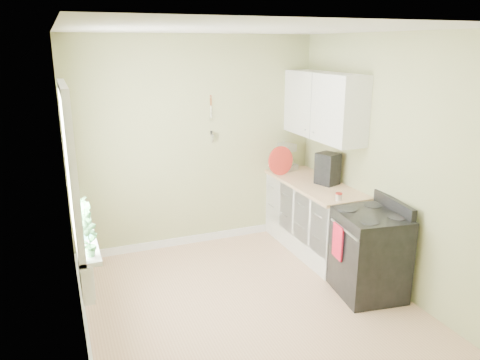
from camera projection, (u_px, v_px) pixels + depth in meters
name	position (u px, v px, depth m)	size (l,w,h in m)	color
floor	(251.00, 309.00, 4.75)	(3.20, 3.60, 0.02)	tan
ceiling	(253.00, 28.00, 3.99)	(3.20, 3.60, 0.02)	white
wall_back	(196.00, 144.00, 5.99)	(3.20, 0.02, 2.70)	tan
wall_left	(70.00, 201.00, 3.80)	(0.02, 3.60, 2.70)	tan
wall_right	(391.00, 164.00, 4.95)	(0.02, 3.60, 2.70)	tan
base_cabinets	(314.00, 218.00, 5.99)	(0.60, 1.60, 0.87)	white
countertop	(315.00, 184.00, 5.85)	(0.64, 1.60, 0.04)	#E8BB8E
upper_cabinets	(323.00, 106.00, 5.72)	(0.35, 1.40, 0.80)	white
window	(69.00, 168.00, 4.02)	(0.06, 1.14, 1.44)	white
window_sill	(85.00, 239.00, 4.23)	(0.18, 1.14, 0.04)	white
radiator	(86.00, 275.00, 4.27)	(0.12, 0.50, 0.35)	white
wall_utensils	(211.00, 126.00, 5.97)	(0.02, 0.14, 0.58)	#E8BB8E
stove	(368.00, 253.00, 4.94)	(0.74, 0.82, 1.02)	black
stand_mixer	(285.00, 157.00, 6.45)	(0.28, 0.37, 0.40)	#B2B2B7
kettle	(276.00, 164.00, 6.34)	(0.19, 0.11, 0.19)	silver
coffee_maker	(327.00, 169.00, 5.74)	(0.29, 0.31, 0.39)	black
red_tray	(281.00, 161.00, 6.14)	(0.38, 0.38, 0.02)	red
jar	(339.00, 197.00, 5.17)	(0.08, 0.08, 0.08)	#C0AE9D
plant_a	(89.00, 239.00, 3.79)	(0.16, 0.11, 0.31)	#3E8043
plant_b	(84.00, 218.00, 4.29)	(0.16, 0.13, 0.29)	#3E8043
plant_c	(82.00, 210.00, 4.49)	(0.16, 0.16, 0.28)	#3E8043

